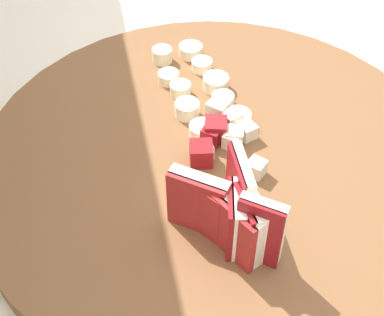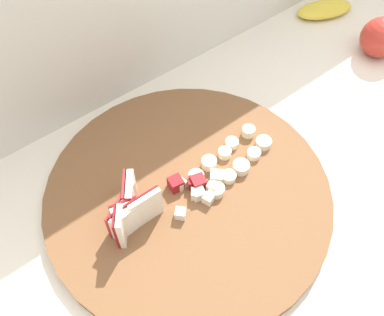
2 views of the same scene
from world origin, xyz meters
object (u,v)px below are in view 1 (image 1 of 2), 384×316
at_px(cutting_board, 214,157).
at_px(apple_dice_pile, 222,135).
at_px(banana_slice_rows, 198,88).
at_px(apple_wedge_fan, 231,215).

bearing_deg(cutting_board, apple_dice_pile, -43.96).
bearing_deg(banana_slice_rows, apple_wedge_fan, 175.67).
height_order(apple_dice_pile, banana_slice_rows, apple_dice_pile).
bearing_deg(banana_slice_rows, apple_dice_pile, -175.70).
distance_m(cutting_board, apple_dice_pile, 0.02).
distance_m(cutting_board, apple_wedge_fan, 0.11).
bearing_deg(cutting_board, apple_wedge_fan, 173.63).
bearing_deg(cutting_board, banana_slice_rows, -1.99).
bearing_deg(apple_dice_pile, banana_slice_rows, 4.30).
relative_size(apple_wedge_fan, apple_dice_pile, 0.80).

